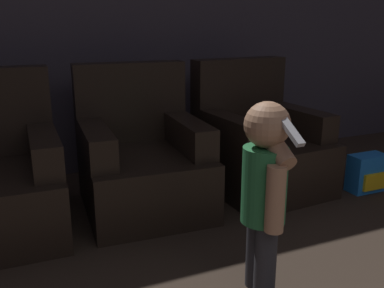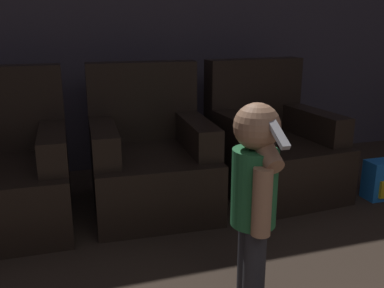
{
  "view_description": "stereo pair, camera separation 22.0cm",
  "coord_description": "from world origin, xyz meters",
  "views": [
    {
      "loc": [
        -0.94,
        0.98,
        1.22
      ],
      "look_at": [
        -0.06,
        3.01,
        0.59
      ],
      "focal_mm": 40.0,
      "sensor_mm": 36.0,
      "label": 1
    },
    {
      "loc": [
        -0.73,
        0.9,
        1.22
      ],
      "look_at": [
        -0.06,
        3.01,
        0.59
      ],
      "focal_mm": 40.0,
      "sensor_mm": 36.0,
      "label": 2
    }
  ],
  "objects": [
    {
      "name": "toy_backpack",
      "position": [
        1.44,
        3.21,
        0.14
      ],
      "size": [
        0.28,
        0.17,
        0.28
      ],
      "color": "blue",
      "rests_on": "ground_plane"
    },
    {
      "name": "person_toddler",
      "position": [
        0.04,
        2.45,
        0.53
      ],
      "size": [
        0.2,
        0.35,
        0.9
      ],
      "rotation": [
        0.0,
        0.0,
        -1.76
      ],
      "color": "#28282D",
      "rests_on": "ground_plane"
    },
    {
      "name": "armchair_right",
      "position": [
        0.75,
        3.62,
        0.32
      ],
      "size": [
        0.83,
        0.91,
        0.95
      ],
      "rotation": [
        0.0,
        0.0,
        0.07
      ],
      "color": "black",
      "rests_on": "ground_plane"
    },
    {
      "name": "armchair_middle",
      "position": [
        -0.16,
        3.62,
        0.32
      ],
      "size": [
        0.82,
        0.9,
        0.95
      ],
      "rotation": [
        0.0,
        0.0,
        -0.05
      ],
      "color": "black",
      "rests_on": "ground_plane"
    },
    {
      "name": "wall_back",
      "position": [
        0.0,
        4.5,
        1.3
      ],
      "size": [
        8.4,
        0.05,
        2.6
      ],
      "color": "#3D3842",
      "rests_on": "ground_plane"
    }
  ]
}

